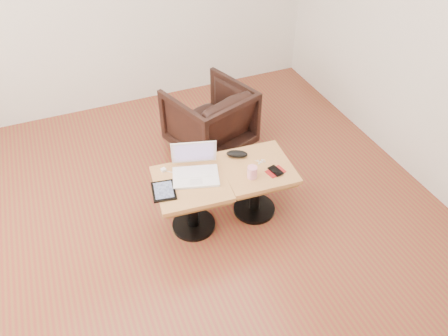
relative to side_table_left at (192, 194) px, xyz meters
name	(u,v)px	position (x,y,z in m)	size (l,w,h in m)	color
room_shell	(170,95)	(-0.12, -0.10, 0.98)	(4.52, 4.52, 2.71)	maroon
side_table_left	(192,194)	(0.00, 0.00, 0.00)	(0.59, 0.59, 0.50)	black
side_table_right	(256,178)	(0.55, -0.02, 0.00)	(0.59, 0.59, 0.50)	black
laptop	(195,169)	(0.06, 0.08, 0.17)	(0.42, 0.39, 0.25)	white
tablet	(164,191)	(-0.22, -0.02, 0.13)	(0.20, 0.24, 0.02)	black
charging_adapter	(163,170)	(-0.16, 0.20, 0.13)	(0.04, 0.04, 0.02)	white
glasses_case	(237,154)	(0.45, 0.15, 0.15)	(0.18, 0.08, 0.05)	black
striped_cup	(252,172)	(0.46, -0.13, 0.17)	(0.08, 0.08, 0.10)	#DF3670
earbuds_tangle	(261,162)	(0.60, 0.01, 0.13)	(0.07, 0.05, 0.01)	white
phone_on_sleeve	(276,171)	(0.65, -0.14, 0.13)	(0.16, 0.14, 0.02)	maroon
armchair	(209,119)	(0.52, 0.98, -0.04)	(0.70, 0.72, 0.66)	black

